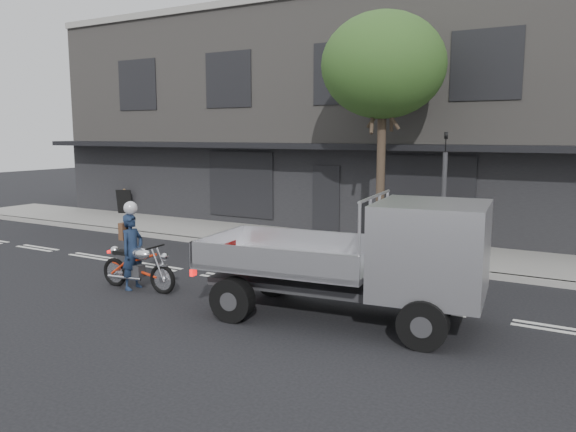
{
  "coord_description": "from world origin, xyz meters",
  "views": [
    {
      "loc": [
        7.77,
        -10.73,
        3.46
      ],
      "look_at": [
        1.33,
        0.5,
        1.55
      ],
      "focal_mm": 35.0,
      "sensor_mm": 36.0,
      "label": 1
    }
  ],
  "objects_px": {
    "flatbed_ute": "(403,253)",
    "construction_barrier": "(422,240)",
    "street_tree": "(383,66)",
    "traffic_light_pole": "(443,206)",
    "sandwich_board": "(124,202)",
    "motorcycle": "(138,266)",
    "rider": "(132,252)"
  },
  "relations": [
    {
      "from": "flatbed_ute",
      "to": "construction_barrier",
      "type": "bearing_deg",
      "value": 96.21
    },
    {
      "from": "street_tree",
      "to": "flatbed_ute",
      "type": "distance_m",
      "value": 7.17
    },
    {
      "from": "traffic_light_pole",
      "to": "sandwich_board",
      "type": "xyz_separation_m",
      "value": [
        -13.91,
        2.65,
        -1.0
      ]
    },
    {
      "from": "motorcycle",
      "to": "traffic_light_pole",
      "type": "bearing_deg",
      "value": 40.97
    },
    {
      "from": "street_tree",
      "to": "construction_barrier",
      "type": "height_order",
      "value": "street_tree"
    },
    {
      "from": "street_tree",
      "to": "motorcycle",
      "type": "height_order",
      "value": "street_tree"
    },
    {
      "from": "street_tree",
      "to": "motorcycle",
      "type": "xyz_separation_m",
      "value": [
        -3.4,
        -6.02,
        -4.74
      ]
    },
    {
      "from": "rider",
      "to": "flatbed_ute",
      "type": "bearing_deg",
      "value": -87.56
    },
    {
      "from": "street_tree",
      "to": "rider",
      "type": "distance_m",
      "value": 8.28
    },
    {
      "from": "street_tree",
      "to": "construction_barrier",
      "type": "bearing_deg",
      "value": 2.95
    },
    {
      "from": "rider",
      "to": "flatbed_ute",
      "type": "xyz_separation_m",
      "value": [
        6.05,
        0.56,
        0.52
      ]
    },
    {
      "from": "street_tree",
      "to": "sandwich_board",
      "type": "bearing_deg",
      "value": 171.4
    },
    {
      "from": "street_tree",
      "to": "traffic_light_pole",
      "type": "relative_size",
      "value": 1.93
    },
    {
      "from": "street_tree",
      "to": "construction_barrier",
      "type": "distance_m",
      "value": 4.87
    },
    {
      "from": "street_tree",
      "to": "rider",
      "type": "height_order",
      "value": "street_tree"
    },
    {
      "from": "traffic_light_pole",
      "to": "motorcycle",
      "type": "relative_size",
      "value": 1.71
    },
    {
      "from": "motorcycle",
      "to": "rider",
      "type": "distance_m",
      "value": 0.34
    },
    {
      "from": "motorcycle",
      "to": "construction_barrier",
      "type": "relative_size",
      "value": 1.37
    },
    {
      "from": "flatbed_ute",
      "to": "rider",
      "type": "bearing_deg",
      "value": 178.53
    },
    {
      "from": "traffic_light_pole",
      "to": "sandwich_board",
      "type": "height_order",
      "value": "traffic_light_pole"
    },
    {
      "from": "street_tree",
      "to": "sandwich_board",
      "type": "xyz_separation_m",
      "value": [
        -11.91,
        1.8,
        -4.62
      ]
    },
    {
      "from": "street_tree",
      "to": "flatbed_ute",
      "type": "bearing_deg",
      "value": -65.45
    },
    {
      "from": "traffic_light_pole",
      "to": "sandwich_board",
      "type": "distance_m",
      "value": 14.19
    },
    {
      "from": "flatbed_ute",
      "to": "sandwich_board",
      "type": "relative_size",
      "value": 5.35
    },
    {
      "from": "street_tree",
      "to": "construction_barrier",
      "type": "relative_size",
      "value": 4.53
    },
    {
      "from": "sandwich_board",
      "to": "flatbed_ute",
      "type": "bearing_deg",
      "value": -50.37
    },
    {
      "from": "street_tree",
      "to": "sandwich_board",
      "type": "relative_size",
      "value": 6.71
    },
    {
      "from": "flatbed_ute",
      "to": "street_tree",
      "type": "bearing_deg",
      "value": 107.84
    },
    {
      "from": "flatbed_ute",
      "to": "traffic_light_pole",
      "type": "bearing_deg",
      "value": 89.44
    },
    {
      "from": "rider",
      "to": "construction_barrier",
      "type": "distance_m",
      "value": 7.74
    },
    {
      "from": "rider",
      "to": "flatbed_ute",
      "type": "height_order",
      "value": "flatbed_ute"
    },
    {
      "from": "motorcycle",
      "to": "construction_barrier",
      "type": "height_order",
      "value": "motorcycle"
    }
  ]
}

